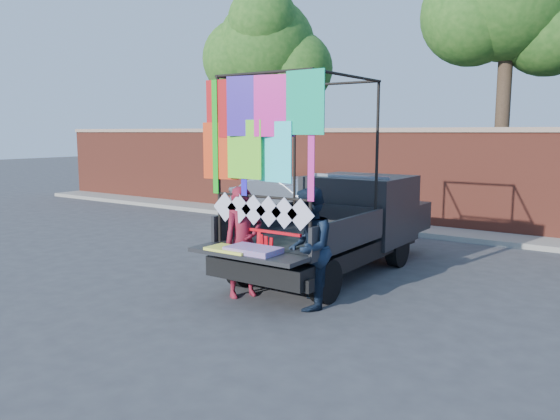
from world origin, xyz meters
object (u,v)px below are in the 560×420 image
Objects in this scene: man at (309,248)px; pickup_truck at (346,223)px; sedan at (292,201)px; woman at (243,242)px.

pickup_truck is at bearing 172.45° from man.
pickup_truck is at bearing -123.03° from sedan.
woman is at bearing -109.37° from man.
pickup_truck is 2.52m from man.
sedan is 2.31× the size of woman.
sedan is 6.69m from woman.
man is (0.69, -2.43, 0.03)m from pickup_truck.
man is at bearing -57.54° from woman.
pickup_truck reaches higher than sedan.
sedan is (-3.48, 3.44, -0.20)m from pickup_truck.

